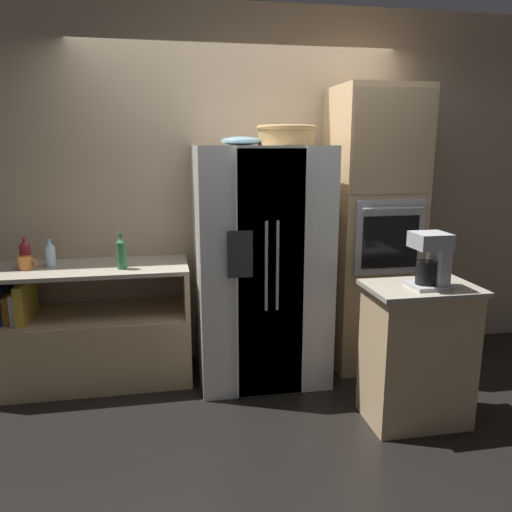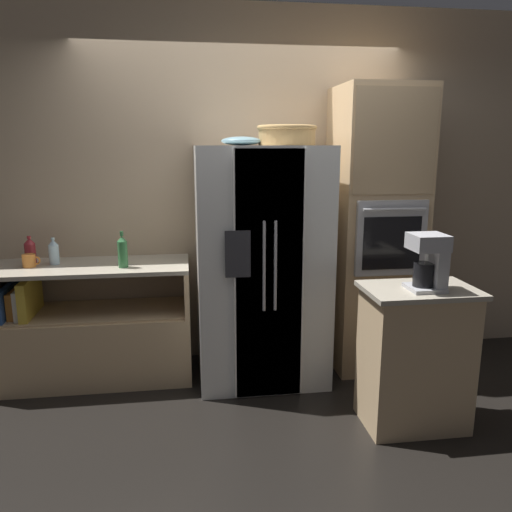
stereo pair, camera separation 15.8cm
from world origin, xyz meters
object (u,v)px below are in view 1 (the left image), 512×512
object	(u,v)px
bottle_short	(121,253)
bottle_wide	(50,254)
refrigerator	(260,265)
wicker_basket	(287,135)
fruit_bowl	(241,141)
bottle_tall	(25,253)
wall_oven	(371,230)
mug	(25,263)
coffee_maker	(432,258)

from	to	relation	value
bottle_short	bottle_wide	xyz separation A→B (m)	(-0.51, 0.17, -0.02)
refrigerator	wicker_basket	distance (m)	0.97
refrigerator	wicker_basket	world-z (taller)	wicker_basket
fruit_bowl	wicker_basket	bearing A→B (deg)	-4.37
bottle_wide	bottle_short	bearing A→B (deg)	-17.82
bottle_tall	wall_oven	bearing A→B (deg)	-3.01
refrigerator	bottle_tall	xyz separation A→B (m)	(-1.70, 0.22, 0.11)
mug	bottle_short	bearing A→B (deg)	-8.60
bottle_tall	bottle_wide	size ratio (longest dim) A/B	1.03
bottle_tall	mug	world-z (taller)	bottle_tall
fruit_bowl	wall_oven	bearing A→B (deg)	7.52
fruit_bowl	bottle_short	world-z (taller)	fruit_bowl
bottle_wide	mug	world-z (taller)	bottle_wide
wall_oven	bottle_wide	size ratio (longest dim) A/B	10.87
wall_oven	bottle_tall	xyz separation A→B (m)	(-2.61, 0.14, -0.11)
wall_oven	coffee_maker	world-z (taller)	wall_oven
wall_oven	refrigerator	bearing A→B (deg)	-174.57
wicker_basket	bottle_wide	size ratio (longest dim) A/B	2.09
bottle_short	coffee_maker	world-z (taller)	coffee_maker
bottle_short	bottle_wide	world-z (taller)	bottle_short
refrigerator	bottle_wide	xyz separation A→B (m)	(-1.51, 0.16, 0.11)
wall_oven	wicker_basket	distance (m)	1.05
wall_oven	mug	world-z (taller)	wall_oven
bottle_short	mug	bearing A→B (deg)	171.40
bottle_tall	coffee_maker	size ratio (longest dim) A/B	0.61
bottle_wide	mug	distance (m)	0.18
wicker_basket	fruit_bowl	xyz separation A→B (m)	(-0.32, 0.02, -0.04)
bottle_tall	mug	bearing A→B (deg)	-78.47
wall_oven	fruit_bowl	size ratio (longest dim) A/B	7.73
refrigerator	bottle_tall	size ratio (longest dim) A/B	8.49
fruit_bowl	bottle_wide	size ratio (longest dim) A/B	1.41
refrigerator	mug	world-z (taller)	refrigerator
bottle_tall	coffee_maker	world-z (taller)	coffee_maker
bottle_tall	mug	size ratio (longest dim) A/B	1.63
bottle_wide	mug	size ratio (longest dim) A/B	1.59
mug	wicker_basket	bearing A→B (deg)	-5.45
bottle_short	bottle_wide	distance (m)	0.54
bottle_short	coffee_maker	size ratio (longest dim) A/B	0.78
wicker_basket	fruit_bowl	size ratio (longest dim) A/B	1.48
wicker_basket	coffee_maker	xyz separation A→B (m)	(0.71, -0.82, -0.73)
fruit_bowl	bottle_tall	size ratio (longest dim) A/B	1.37
wicker_basket	bottle_short	size ratio (longest dim) A/B	1.59
wicker_basket	bottle_tall	xyz separation A→B (m)	(-1.87, 0.30, -0.84)
mug	coffee_maker	world-z (taller)	coffee_maker
wall_oven	fruit_bowl	bearing A→B (deg)	-172.48
fruit_bowl	coffee_maker	distance (m)	1.49
wall_oven	mug	distance (m)	2.59
mug	coffee_maker	distance (m)	2.74
fruit_bowl	bottle_tall	distance (m)	1.76
bottle_tall	coffee_maker	distance (m)	2.81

